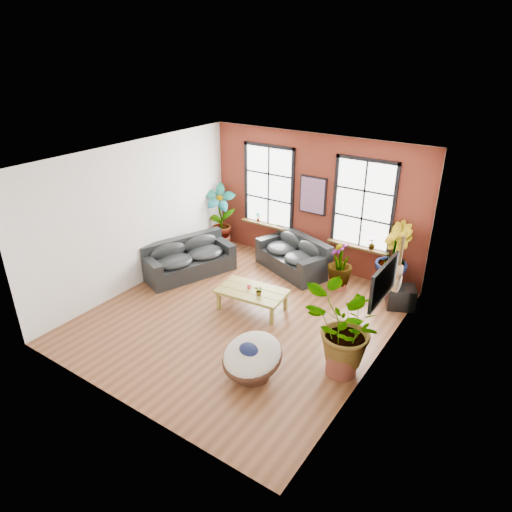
{
  "coord_description": "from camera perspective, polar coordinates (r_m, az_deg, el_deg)",
  "views": [
    {
      "loc": [
        5.06,
        -6.86,
        5.52
      ],
      "look_at": [
        0.0,
        0.6,
        1.25
      ],
      "focal_mm": 32.0,
      "sensor_mm": 36.0,
      "label": 1
    }
  ],
  "objects": [
    {
      "name": "floor_plant_right_wall",
      "position": [
        8.28,
        10.87,
        -9.02
      ],
      "size": [
        1.77,
        1.79,
        1.5
      ],
      "primitive_type": "imported",
      "rotation": [
        0.0,
        0.0,
        4.0
      ],
      "color": "#20691C",
      "rests_on": "ground"
    },
    {
      "name": "coffee_table",
      "position": [
        10.2,
        -0.5,
        -4.58
      ],
      "size": [
        1.59,
        1.01,
        0.58
      ],
      "rotation": [
        0.0,
        0.0,
        0.1
      ],
      "color": "olive",
      "rests_on": "ground"
    },
    {
      "name": "tv_wall_unit",
      "position": [
        8.72,
        16.17,
        -2.91
      ],
      "size": [
        0.13,
        1.86,
        1.2
      ],
      "color": "black",
      "rests_on": "room"
    },
    {
      "name": "sofa_back",
      "position": [
        11.99,
        4.8,
        0.05
      ],
      "size": [
        2.22,
        1.63,
        0.92
      ],
      "rotation": [
        0.0,
        0.0,
        -0.37
      ],
      "color": "black",
      "rests_on": "ground"
    },
    {
      "name": "sill_plant_left",
      "position": [
        12.85,
        0.24,
        4.9
      ],
      "size": [
        0.17,
        0.17,
        0.27
      ],
      "primitive_type": "imported",
      "rotation": [
        0.0,
        0.0,
        0.79
      ],
      "color": "#20691C",
      "rests_on": "room"
    },
    {
      "name": "floor_plant_mid",
      "position": [
        11.13,
        10.47,
        -0.8
      ],
      "size": [
        0.72,
        0.72,
        1.11
      ],
      "primitive_type": "imported",
      "rotation": [
        0.0,
        0.0,
        4.89
      ],
      "color": "#20691C",
      "rests_on": "ground"
    },
    {
      "name": "media_box",
      "position": [
        10.89,
        17.64,
        -4.9
      ],
      "size": [
        0.77,
        0.72,
        0.51
      ],
      "rotation": [
        0.0,
        0.0,
        0.43
      ],
      "color": "black",
      "rests_on": "ground"
    },
    {
      "name": "table_plant",
      "position": [
        9.93,
        0.4,
        -4.35
      ],
      "size": [
        0.23,
        0.21,
        0.23
      ],
      "primitive_type": "imported",
      "rotation": [
        0.0,
        0.0,
        -0.15
      ],
      "color": "#20691C",
      "rests_on": "coffee_table"
    },
    {
      "name": "room",
      "position": [
        9.43,
        -1.55,
        1.75
      ],
      "size": [
        6.04,
        6.54,
        3.54
      ],
      "color": "brown",
      "rests_on": "ground"
    },
    {
      "name": "pot_mid",
      "position": [
        11.38,
        10.17,
        -3.13
      ],
      "size": [
        0.49,
        0.49,
        0.35
      ],
      "rotation": [
        0.0,
        0.0,
        0.04
      ],
      "color": "brown",
      "rests_on": "ground"
    },
    {
      "name": "sill_plant_right",
      "position": [
        11.46,
        14.29,
        1.47
      ],
      "size": [
        0.19,
        0.19,
        0.27
      ],
      "primitive_type": "imported",
      "rotation": [
        0.0,
        0.0,
        3.49
      ],
      "color": "#20691C",
      "rests_on": "room"
    },
    {
      "name": "pot_back_right",
      "position": [
        11.32,
        16.17,
        -3.89
      ],
      "size": [
        0.63,
        0.63,
        0.36
      ],
      "rotation": [
        0.0,
        0.0,
        -0.3
      ],
      "color": "brown",
      "rests_on": "ground"
    },
    {
      "name": "floor_plant_back_left",
      "position": [
        13.12,
        -4.52,
        5.2
      ],
      "size": [
        1.11,
        1.04,
        1.74
      ],
      "primitive_type": "imported",
      "rotation": [
        0.0,
        0.0,
        0.62
      ],
      "color": "#20691C",
      "rests_on": "ground"
    },
    {
      "name": "pot_right_wall",
      "position": [
        8.67,
        10.62,
        -12.99
      ],
      "size": [
        0.57,
        0.57,
        0.41
      ],
      "rotation": [
        0.0,
        0.0,
        0.02
      ],
      "color": "brown",
      "rests_on": "ground"
    },
    {
      "name": "pot_back_left",
      "position": [
        13.42,
        -4.23,
        1.79
      ],
      "size": [
        0.5,
        0.5,
        0.35
      ],
      "rotation": [
        0.0,
        0.0,
        0.07
      ],
      "color": "brown",
      "rests_on": "ground"
    },
    {
      "name": "sofa_left",
      "position": [
        11.91,
        -8.51,
        -0.34
      ],
      "size": [
        1.71,
        2.5,
        0.91
      ],
      "rotation": [
        0.0,
        0.0,
        1.22
      ],
      "color": "black",
      "rests_on": "ground"
    },
    {
      "name": "floor_plant_back_right",
      "position": [
        11.01,
        16.64,
        -0.14
      ],
      "size": [
        1.01,
        1.12,
        1.66
      ],
      "primitive_type": "imported",
      "rotation": [
        0.0,
        0.0,
        1.93
      ],
      "color": "#20691C",
      "rests_on": "ground"
    },
    {
      "name": "poster",
      "position": [
        11.8,
        7.11,
        7.53
      ],
      "size": [
        0.74,
        0.06,
        0.98
      ],
      "color": "black",
      "rests_on": "room"
    },
    {
      "name": "papasan_chair",
      "position": [
        8.3,
        -0.51,
        -12.53
      ],
      "size": [
        1.29,
        1.3,
        0.83
      ],
      "rotation": [
        0.0,
        0.0,
        -0.19
      ],
      "color": "#3D2216",
      "rests_on": "ground"
    }
  ]
}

